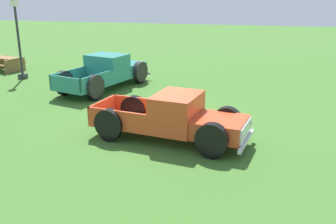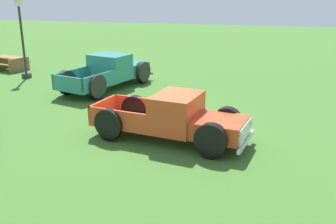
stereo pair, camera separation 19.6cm
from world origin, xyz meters
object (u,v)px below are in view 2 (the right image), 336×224
at_px(lamp_post_near, 22,37).
at_px(pickup_truck_behind_left, 111,72).
at_px(picnic_table, 9,62).
at_px(pickup_truck_foreground, 179,119).

bearing_deg(lamp_post_near, pickup_truck_behind_left, -97.70).
height_order(lamp_post_near, picnic_table, lamp_post_near).
bearing_deg(pickup_truck_foreground, lamp_post_near, 55.84).
bearing_deg(lamp_post_near, picnic_table, 53.14).
xyz_separation_m(pickup_truck_behind_left, picnic_table, (2.32, 7.27, -0.26)).
bearing_deg(pickup_truck_behind_left, pickup_truck_foreground, -141.94).
height_order(pickup_truck_foreground, picnic_table, pickup_truck_foreground).
bearing_deg(picnic_table, pickup_truck_foreground, -124.67).
bearing_deg(pickup_truck_behind_left, lamp_post_near, 82.30).
bearing_deg(pickup_truck_foreground, pickup_truck_behind_left, 38.06).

